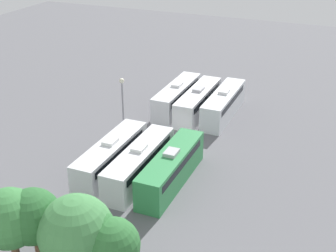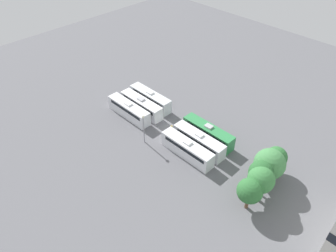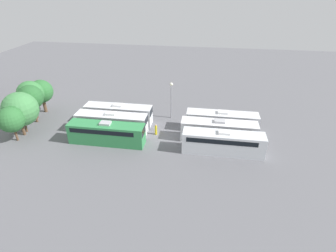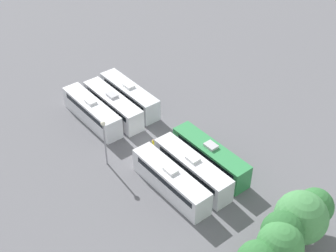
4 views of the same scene
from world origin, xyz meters
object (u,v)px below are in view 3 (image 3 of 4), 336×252
bus_5 (118,114)px  tree_3 (30,97)px  light_pole (171,94)px  tree_5 (41,91)px  tree_0 (11,120)px  worker_person (156,130)px  tree_2 (20,109)px  bus_0 (223,142)px  bus_1 (218,130)px  bus_3 (106,133)px  bus_4 (111,122)px  bus_2 (222,121)px  tree_4 (30,94)px  tree_1 (18,112)px

bus_5 → tree_3: tree_3 is taller
light_pole → tree_5: 24.18m
light_pole → tree_0: 25.56m
worker_person → tree_2: tree_2 is taller
bus_0 → light_pole: 13.57m
light_pole → tree_3: size_ratio=0.99×
bus_1 → bus_3: same height
bus_1 → worker_person: size_ratio=6.32×
bus_3 → bus_4: 3.30m
bus_3 → worker_person: 7.92m
bus_0 → tree_5: bearing=75.2°
bus_5 → tree_2: bearing=110.5°
tree_3 → tree_2: bearing=-174.5°
bus_0 → light_pole: (9.84, 8.88, 2.89)m
bus_2 → light_pole: size_ratio=1.72×
bus_2 → tree_4: bearing=90.8°
bus_1 → tree_0: (-4.77, 31.21, 1.90)m
bus_0 → tree_0: (-1.49, 31.77, 1.90)m
bus_3 → worker_person: (3.60, -6.99, -0.93)m
bus_2 → tree_1: (-6.21, 31.77, 2.43)m
bus_1 → tree_5: 33.01m
tree_3 → bus_5: bearing=-82.5°
bus_4 → tree_3: (1.37, 14.49, 2.92)m
worker_person → bus_2: bearing=-74.8°
light_pole → tree_0: light_pole is taller
bus_5 → bus_2: bearing=-90.4°
bus_4 → tree_3: bearing=84.6°
tree_2 → tree_3: 3.48m
bus_2 → tree_3: bearing=93.2°
tree_4 → tree_5: (2.73, -0.18, -0.59)m
tree_1 → tree_5: (8.46, 1.25, -0.07)m
bus_5 → tree_3: 15.01m
bus_5 → tree_1: (-6.33, 14.04, 2.43)m
bus_4 → tree_0: (-4.78, 13.92, 1.90)m
bus_2 → bus_5: 17.73m
tree_2 → worker_person: bearing=-83.7°
bus_4 → tree_4: 15.88m
tree_3 → bus_2: bearing=-86.8°
light_pole → bus_0: bearing=-137.9°
bus_1 → tree_4: 32.90m
bus_3 → tree_2: tree_2 is taller
tree_4 → tree_5: size_ratio=1.11×
tree_0 → tree_1: bearing=0.4°
tree_2 → bus_2: bearing=-80.7°
tree_2 → bus_3: bearing=-94.8°
bus_1 → bus_4: bearing=90.0°
tree_0 → bus_3: bearing=-84.0°
bus_2 → light_pole: bearing=69.2°
bus_4 → tree_1: (-3.04, 13.94, 2.43)m
bus_0 → bus_2: (6.47, 0.01, 0.00)m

